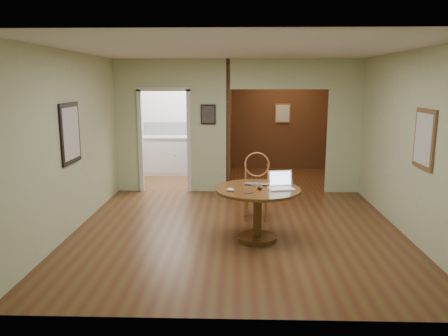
{
  "coord_description": "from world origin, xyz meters",
  "views": [
    {
      "loc": [
        -0.01,
        -6.34,
        2.25
      ],
      "look_at": [
        -0.2,
        -0.2,
        1.03
      ],
      "focal_mm": 35.0,
      "sensor_mm": 36.0,
      "label": 1
    }
  ],
  "objects_px": {
    "open_laptop": "(281,184)",
    "closed_laptop": "(256,185)",
    "dining_table": "(258,202)",
    "chair": "(256,182)"
  },
  "relations": [
    {
      "from": "dining_table",
      "to": "open_laptop",
      "type": "height_order",
      "value": "open_laptop"
    },
    {
      "from": "chair",
      "to": "closed_laptop",
      "type": "distance_m",
      "value": 0.92
    },
    {
      "from": "dining_table",
      "to": "chair",
      "type": "distance_m",
      "value": 1.05
    },
    {
      "from": "dining_table",
      "to": "open_laptop",
      "type": "relative_size",
      "value": 3.16
    },
    {
      "from": "open_laptop",
      "to": "closed_laptop",
      "type": "relative_size",
      "value": 1.07
    },
    {
      "from": "closed_laptop",
      "to": "open_laptop",
      "type": "bearing_deg",
      "value": -10.05
    },
    {
      "from": "open_laptop",
      "to": "closed_laptop",
      "type": "height_order",
      "value": "open_laptop"
    },
    {
      "from": "chair",
      "to": "closed_laptop",
      "type": "height_order",
      "value": "chair"
    },
    {
      "from": "dining_table",
      "to": "closed_laptop",
      "type": "xyz_separation_m",
      "value": [
        -0.02,
        0.15,
        0.21
      ]
    },
    {
      "from": "dining_table",
      "to": "closed_laptop",
      "type": "distance_m",
      "value": 0.26
    }
  ]
}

